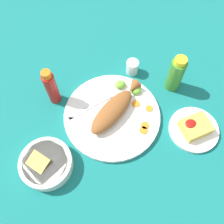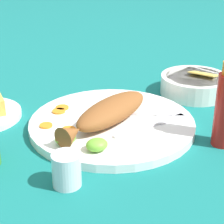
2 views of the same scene
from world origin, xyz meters
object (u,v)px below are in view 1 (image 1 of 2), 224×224
(hot_sauce_bottle_red, at_px, (51,88))
(side_plate_fries, at_px, (194,129))
(salt_cup, at_px, (132,68))
(main_plate, at_px, (112,116))
(hot_sauce_bottle_green, at_px, (176,74))
(guacamole_bowl, at_px, (46,163))
(fried_fish, at_px, (114,109))
(fork_far, at_px, (88,108))
(fork_near, at_px, (88,120))

(hot_sauce_bottle_red, distance_m, side_plate_fries, 0.54)
(hot_sauce_bottle_red, xyz_separation_m, salt_cup, (-0.33, -0.00, -0.06))
(main_plate, height_order, hot_sauce_bottle_green, hot_sauce_bottle_green)
(guacamole_bowl, bearing_deg, hot_sauce_bottle_green, -167.39)
(main_plate, relative_size, fried_fish, 1.38)
(salt_cup, relative_size, side_plate_fries, 0.33)
(main_plate, xyz_separation_m, hot_sauce_bottle_green, (-0.28, -0.04, 0.07))
(fork_far, bearing_deg, fork_near, 61.29)
(fried_fish, xyz_separation_m, guacamole_bowl, (0.29, 0.09, -0.01))
(fried_fish, distance_m, fork_near, 0.11)
(fork_far, relative_size, guacamole_bowl, 1.06)
(main_plate, distance_m, salt_cup, 0.23)
(main_plate, height_order, fork_near, fork_near)
(fried_fish, distance_m, fork_far, 0.10)
(fried_fish, height_order, guacamole_bowl, fried_fish)
(hot_sauce_bottle_green, bearing_deg, fork_far, -3.71)
(fork_near, bearing_deg, hot_sauce_bottle_green, -151.03)
(side_plate_fries, xyz_separation_m, guacamole_bowl, (0.53, -0.08, 0.02))
(salt_cup, height_order, guacamole_bowl, guacamole_bowl)
(fried_fish, height_order, salt_cup, fried_fish)
(salt_cup, distance_m, side_plate_fries, 0.34)
(fork_near, distance_m, side_plate_fries, 0.39)
(hot_sauce_bottle_green, bearing_deg, fried_fish, 6.30)
(hot_sauce_bottle_green, relative_size, side_plate_fries, 0.91)
(fork_near, distance_m, hot_sauce_bottle_red, 0.18)
(hot_sauce_bottle_green, height_order, salt_cup, hot_sauce_bottle_green)
(hot_sauce_bottle_green, relative_size, salt_cup, 2.76)
(fork_far, xyz_separation_m, salt_cup, (-0.23, -0.10, 0.01))
(main_plate, relative_size, hot_sauce_bottle_green, 2.17)
(fried_fish, relative_size, hot_sauce_bottle_red, 1.50)
(hot_sauce_bottle_red, height_order, hot_sauce_bottle_green, hot_sauce_bottle_red)
(main_plate, relative_size, salt_cup, 6.00)
(fork_near, xyz_separation_m, salt_cup, (-0.25, -0.15, 0.01))
(fork_far, height_order, hot_sauce_bottle_red, hot_sauce_bottle_red)
(main_plate, bearing_deg, side_plate_fries, 146.39)
(fork_near, height_order, guacamole_bowl, guacamole_bowl)
(salt_cup, xyz_separation_m, side_plate_fries, (-0.10, 0.33, -0.02))
(fork_far, bearing_deg, main_plate, 133.60)
(fork_far, relative_size, hot_sauce_bottle_red, 1.06)
(fork_far, bearing_deg, fried_fish, 140.53)
(side_plate_fries, bearing_deg, salt_cup, -73.89)
(hot_sauce_bottle_green, bearing_deg, side_plate_fries, 83.55)
(fork_far, bearing_deg, hot_sauce_bottle_green, 167.88)
(salt_cup, bearing_deg, main_plate, 45.59)
(side_plate_fries, height_order, guacamole_bowl, guacamole_bowl)
(salt_cup, xyz_separation_m, guacamole_bowl, (0.43, 0.25, 0.00))
(fried_fish, xyz_separation_m, hot_sauce_bottle_green, (-0.26, -0.03, 0.04))
(hot_sauce_bottle_red, height_order, salt_cup, hot_sauce_bottle_red)
(fork_far, height_order, guacamole_bowl, guacamole_bowl)
(hot_sauce_bottle_green, xyz_separation_m, guacamole_bowl, (0.55, 0.12, -0.05))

